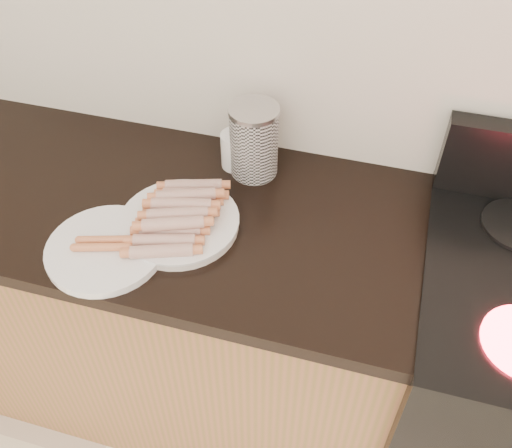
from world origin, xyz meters
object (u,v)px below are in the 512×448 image
(side_plate, at_px, (105,249))
(canister, at_px, (254,141))
(main_plate, at_px, (180,224))
(mug, at_px, (236,150))

(side_plate, distance_m, canister, 0.46)
(canister, bearing_deg, main_plate, -115.03)
(main_plate, relative_size, mug, 2.87)
(side_plate, distance_m, mug, 0.44)
(canister, relative_size, mug, 1.99)
(mug, bearing_deg, canister, -11.63)
(canister, xyz_separation_m, mug, (-0.05, 0.01, -0.05))
(canister, distance_m, mug, 0.07)
(canister, bearing_deg, side_plate, -123.98)
(mug, bearing_deg, side_plate, -117.31)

